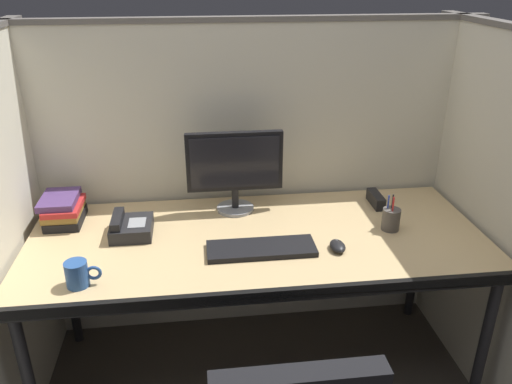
{
  "coord_description": "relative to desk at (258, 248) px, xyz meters",
  "views": [
    {
      "loc": [
        -0.23,
        -1.54,
        1.78
      ],
      "look_at": [
        0.0,
        0.35,
        0.92
      ],
      "focal_mm": 35.62,
      "sensor_mm": 36.0,
      "label": 1
    }
  ],
  "objects": [
    {
      "name": "desk_phone",
      "position": [
        -0.53,
        0.09,
        0.08
      ],
      "size": [
        0.17,
        0.19,
        0.09
      ],
      "color": "black",
      "rests_on": "desk"
    },
    {
      "name": "coffee_mug",
      "position": [
        -0.67,
        -0.26,
        0.1
      ],
      "size": [
        0.13,
        0.08,
        0.09
      ],
      "color": "#264C8C",
      "rests_on": "desk"
    },
    {
      "name": "pen_cup",
      "position": [
        0.57,
        0.0,
        0.1
      ],
      "size": [
        0.08,
        0.08,
        0.16
      ],
      "color": "#4C4742",
      "rests_on": "desk"
    },
    {
      "name": "monitor_center",
      "position": [
        -0.07,
        0.27,
        0.27
      ],
      "size": [
        0.43,
        0.17,
        0.37
      ],
      "color": "gray",
      "rests_on": "desk"
    },
    {
      "name": "cubicle_partition_right",
      "position": [
        0.99,
        -0.09,
        0.1
      ],
      "size": [
        0.06,
        1.41,
        1.57
      ],
      "color": "beige",
      "rests_on": "ground"
    },
    {
      "name": "cubicle_partition_rear",
      "position": [
        0.0,
        0.46,
        0.1
      ],
      "size": [
        2.21,
        0.06,
        1.57
      ],
      "color": "beige",
      "rests_on": "ground"
    },
    {
      "name": "desk",
      "position": [
        0.0,
        0.0,
        0.0
      ],
      "size": [
        1.9,
        0.8,
        0.74
      ],
      "color": "tan",
      "rests_on": "ground"
    },
    {
      "name": "red_stapler",
      "position": [
        0.59,
        0.24,
        0.08
      ],
      "size": [
        0.04,
        0.15,
        0.06
      ],
      "primitive_type": "cube",
      "color": "black",
      "rests_on": "desk"
    },
    {
      "name": "computer_mouse",
      "position": [
        0.3,
        -0.14,
        0.07
      ],
      "size": [
        0.06,
        0.1,
        0.04
      ],
      "color": "black",
      "rests_on": "desk"
    },
    {
      "name": "keyboard_main",
      "position": [
        0.0,
        -0.11,
        0.06
      ],
      "size": [
        0.43,
        0.15,
        0.02
      ],
      "primitive_type": "cube",
      "color": "black",
      "rests_on": "desk"
    },
    {
      "name": "book_stack",
      "position": [
        -0.83,
        0.24,
        0.11
      ],
      "size": [
        0.17,
        0.22,
        0.12
      ],
      "color": "black",
      "rests_on": "desk"
    }
  ]
}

